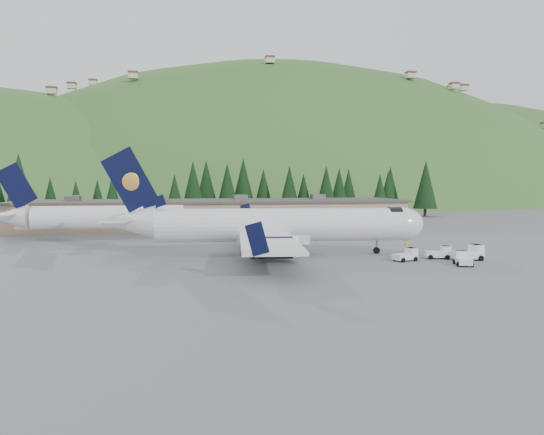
{
  "coord_description": "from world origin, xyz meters",
  "views": [
    {
      "loc": [
        -12.59,
        -60.98,
        8.77
      ],
      "look_at": [
        0.0,
        6.0,
        4.0
      ],
      "focal_mm": 35.0,
      "sensor_mm": 36.0,
      "label": 1
    }
  ],
  "objects_px": {
    "baggage_tug_a": "(407,255)",
    "terminal_building": "(214,213)",
    "second_airliner": "(89,217)",
    "baggage_tug_d": "(470,253)",
    "baggage_tug_c": "(463,259)",
    "airliner": "(272,226)",
    "ramp_worker": "(407,246)",
    "baggage_tug_b": "(440,253)"
  },
  "relations": [
    {
      "from": "airliner",
      "to": "baggage_tug_b",
      "type": "relative_size",
      "value": 12.79
    },
    {
      "from": "baggage_tug_a",
      "to": "terminal_building",
      "type": "height_order",
      "value": "terminal_building"
    },
    {
      "from": "terminal_building",
      "to": "baggage_tug_c",
      "type": "bearing_deg",
      "value": -65.89
    },
    {
      "from": "baggage_tug_d",
      "to": "baggage_tug_c",
      "type": "bearing_deg",
      "value": -138.43
    },
    {
      "from": "baggage_tug_d",
      "to": "baggage_tug_a",
      "type": "bearing_deg",
      "value": 166.39
    },
    {
      "from": "baggage_tug_b",
      "to": "baggage_tug_c",
      "type": "bearing_deg",
      "value": -74.14
    },
    {
      "from": "terminal_building",
      "to": "baggage_tug_d",
      "type": "height_order",
      "value": "terminal_building"
    },
    {
      "from": "terminal_building",
      "to": "ramp_worker",
      "type": "distance_m",
      "value": 43.91
    },
    {
      "from": "airliner",
      "to": "baggage_tug_b",
      "type": "bearing_deg",
      "value": -13.6
    },
    {
      "from": "baggage_tug_b",
      "to": "baggage_tug_d",
      "type": "distance_m",
      "value": 3.18
    },
    {
      "from": "airliner",
      "to": "baggage_tug_c",
      "type": "height_order",
      "value": "airliner"
    },
    {
      "from": "airliner",
      "to": "baggage_tug_c",
      "type": "relative_size",
      "value": 12.93
    },
    {
      "from": "second_airliner",
      "to": "terminal_building",
      "type": "relative_size",
      "value": 0.39
    },
    {
      "from": "ramp_worker",
      "to": "baggage_tug_b",
      "type": "bearing_deg",
      "value": 99.08
    },
    {
      "from": "baggage_tug_a",
      "to": "baggage_tug_b",
      "type": "relative_size",
      "value": 0.97
    },
    {
      "from": "baggage_tug_a",
      "to": "baggage_tug_c",
      "type": "distance_m",
      "value": 5.84
    },
    {
      "from": "baggage_tug_c",
      "to": "terminal_building",
      "type": "xyz_separation_m",
      "value": [
        -21.96,
        49.06,
        1.98
      ]
    },
    {
      "from": "airliner",
      "to": "baggage_tug_d",
      "type": "relative_size",
      "value": 11.25
    },
    {
      "from": "baggage_tug_a",
      "to": "baggage_tug_c",
      "type": "bearing_deg",
      "value": -57.67
    },
    {
      "from": "second_airliner",
      "to": "baggage_tug_b",
      "type": "bearing_deg",
      "value": -34.25
    },
    {
      "from": "baggage_tug_a",
      "to": "baggage_tug_c",
      "type": "relative_size",
      "value": 0.98
    },
    {
      "from": "airliner",
      "to": "baggage_tug_d",
      "type": "xyz_separation_m",
      "value": [
        20.68,
        -8.25,
        -2.61
      ]
    },
    {
      "from": "baggage_tug_a",
      "to": "baggage_tug_d",
      "type": "bearing_deg",
      "value": -24.04
    },
    {
      "from": "baggage_tug_b",
      "to": "baggage_tug_c",
      "type": "relative_size",
      "value": 1.01
    },
    {
      "from": "baggage_tug_d",
      "to": "ramp_worker",
      "type": "distance_m",
      "value": 8.39
    },
    {
      "from": "second_airliner",
      "to": "baggage_tug_d",
      "type": "bearing_deg",
      "value": -34.09
    },
    {
      "from": "terminal_building",
      "to": "airliner",
      "type": "bearing_deg",
      "value": -84.12
    },
    {
      "from": "second_airliner",
      "to": "baggage_tug_a",
      "type": "relative_size",
      "value": 9.46
    },
    {
      "from": "airliner",
      "to": "baggage_tug_a",
      "type": "relative_size",
      "value": 13.15
    },
    {
      "from": "second_airliner",
      "to": "baggage_tug_c",
      "type": "distance_m",
      "value": 53.42
    },
    {
      "from": "second_airliner",
      "to": "baggage_tug_b",
      "type": "relative_size",
      "value": 9.2
    },
    {
      "from": "ramp_worker",
      "to": "second_airliner",
      "type": "bearing_deg",
      "value": -34.12
    },
    {
      "from": "baggage_tug_c",
      "to": "baggage_tug_b",
      "type": "bearing_deg",
      "value": 18.76
    },
    {
      "from": "baggage_tug_b",
      "to": "baggage_tug_d",
      "type": "height_order",
      "value": "baggage_tug_d"
    },
    {
      "from": "baggage_tug_a",
      "to": "ramp_worker",
      "type": "distance_m",
      "value": 7.13
    },
    {
      "from": "ramp_worker",
      "to": "airliner",
      "type": "bearing_deg",
      "value": -7.86
    },
    {
      "from": "baggage_tug_c",
      "to": "terminal_building",
      "type": "relative_size",
      "value": 0.04
    },
    {
      "from": "airliner",
      "to": "baggage_tug_b",
      "type": "xyz_separation_m",
      "value": [
        17.98,
        -6.58,
        -2.73
      ]
    },
    {
      "from": "terminal_building",
      "to": "baggage_tug_b",
      "type": "bearing_deg",
      "value": -63.79
    },
    {
      "from": "second_airliner",
      "to": "baggage_tug_a",
      "type": "distance_m",
      "value": 47.59
    },
    {
      "from": "airliner",
      "to": "ramp_worker",
      "type": "relative_size",
      "value": 23.64
    },
    {
      "from": "airliner",
      "to": "baggage_tug_a",
      "type": "distance_m",
      "value": 15.73
    }
  ]
}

